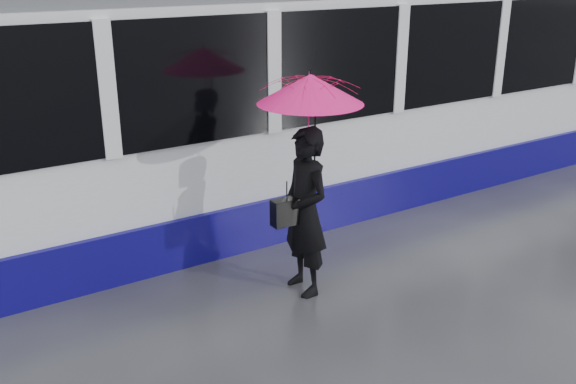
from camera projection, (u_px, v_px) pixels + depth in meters
ground at (195, 326)px, 6.45m from camera, size 90.00×90.00×0.00m
rails at (114, 239)px, 8.42m from camera, size 34.00×1.51×0.02m
woman at (305, 212)px, 6.85m from camera, size 0.47×0.69×1.86m
umbrella at (310, 110)px, 6.49m from camera, size 1.12×1.12×1.25m
handbag at (287, 212)px, 6.74m from camera, size 0.34×0.15×0.47m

